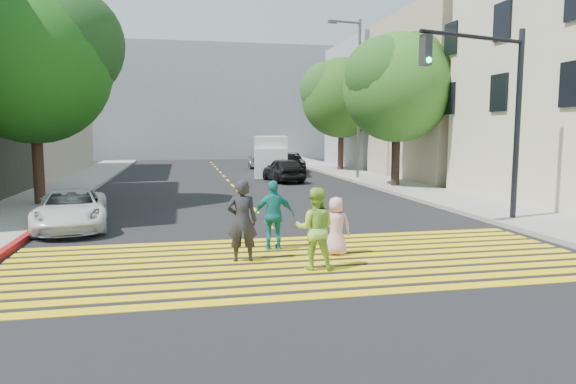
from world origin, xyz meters
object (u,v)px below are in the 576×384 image
object	(u,v)px
pedestrian_child	(336,226)
silver_car	(259,160)
white_van	(271,157)
traffic_signal	(493,98)
tree_left	(35,57)
pedestrian_man	(242,221)
white_sedan	(72,209)
tree_right_near	(398,82)
pedestrian_extra	(274,215)
tree_right_far	(342,94)
dark_car_near	(283,170)
pedestrian_woman	(315,229)
dark_car_parked	(290,162)

from	to	relation	value
pedestrian_child	silver_car	distance (m)	29.49
white_van	traffic_signal	world-z (taller)	traffic_signal
tree_left	pedestrian_man	bearing A→B (deg)	-56.11
pedestrian_man	white_sedan	size ratio (longest dim) A/B	0.44
white_sedan	traffic_signal	distance (m)	13.41
pedestrian_child	tree_right_near	bearing A→B (deg)	-108.48
pedestrian_child	pedestrian_extra	size ratio (longest dim) A/B	0.81
silver_car	white_van	size ratio (longest dim) A/B	0.72
pedestrian_man	white_van	xyz separation A→B (m)	(4.53, 22.45, 0.30)
tree_right_far	pedestrian_child	distance (m)	26.28
pedestrian_child	dark_car_near	size ratio (longest dim) A/B	0.34
tree_right_far	pedestrian_man	xyz separation A→B (m)	(-10.20, -24.69, -4.70)
pedestrian_man	pedestrian_woman	bearing A→B (deg)	152.76
white_sedan	pedestrian_child	bearing A→B (deg)	-42.40
white_sedan	silver_car	xyz separation A→B (m)	(9.39, 24.57, 0.01)
silver_car	tree_left	bearing A→B (deg)	64.99
tree_right_near	dark_car_parked	bearing A→B (deg)	103.94
dark_car_parked	traffic_signal	xyz separation A→B (m)	(1.68, -22.79, 3.32)
silver_car	traffic_signal	bearing A→B (deg)	102.75
silver_car	pedestrian_extra	bearing A→B (deg)	87.67
pedestrian_child	dark_car_near	bearing A→B (deg)	-86.81
pedestrian_extra	dark_car_parked	world-z (taller)	pedestrian_extra
pedestrian_woman	traffic_signal	xyz separation A→B (m)	(6.74, 4.03, 3.10)
tree_right_far	tree_right_near	bearing A→B (deg)	-93.09
pedestrian_child	white_sedan	xyz separation A→B (m)	(-6.90, 4.82, -0.10)
pedestrian_child	pedestrian_extra	xyz separation A→B (m)	(-1.35, 0.88, 0.17)
pedestrian_woman	pedestrian_extra	size ratio (longest dim) A/B	1.02
tree_right_far	dark_car_parked	bearing A→B (deg)	162.87
dark_car_near	dark_car_parked	xyz separation A→B (m)	(2.02, 7.90, -0.04)
pedestrian_man	traffic_signal	size ratio (longest dim) A/B	0.31
tree_left	white_van	bearing A→B (deg)	48.04
silver_car	traffic_signal	xyz separation A→B (m)	(3.44, -26.48, 3.38)
pedestrian_child	white_sedan	distance (m)	8.41
dark_car_near	white_van	xyz separation A→B (m)	(0.04, 4.52, 0.53)
white_sedan	pedestrian_extra	bearing A→B (deg)	-42.87
pedestrian_extra	dark_car_near	xyz separation A→B (m)	(3.58, 16.92, -0.17)
tree_right_near	pedestrian_woman	bearing A→B (deg)	-119.39
dark_car_parked	traffic_signal	world-z (taller)	traffic_signal
pedestrian_extra	white_van	size ratio (longest dim) A/B	0.30
tree_left	pedestrian_child	world-z (taller)	tree_left
tree_right_near	white_sedan	world-z (taller)	tree_right_near
tree_right_near	tree_right_far	xyz separation A→B (m)	(0.61, 11.24, 0.20)
tree_left	silver_car	distance (m)	23.24
pedestrian_woman	tree_right_far	bearing A→B (deg)	-92.09
pedestrian_man	dark_car_parked	bearing A→B (deg)	-97.24
tree_right_far	dark_car_parked	xyz separation A→B (m)	(-3.68, 1.13, -4.98)
pedestrian_extra	dark_car_near	world-z (taller)	pedestrian_extra
tree_right_far	white_sedan	world-z (taller)	tree_right_far
tree_right_far	pedestrian_child	size ratio (longest dim) A/B	5.91
pedestrian_man	pedestrian_woman	size ratio (longest dim) A/B	1.06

